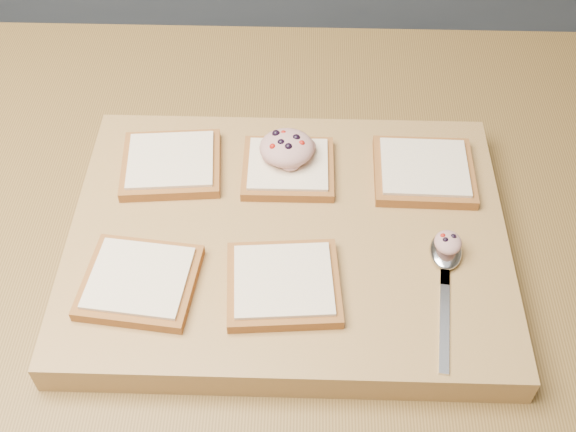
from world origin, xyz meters
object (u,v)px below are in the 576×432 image
spoon (446,260)px  tuna_salad_dollop (287,148)px  bread_far_center (288,168)px  cutting_board (288,240)px

spoon → tuna_salad_dollop: bearing=140.7°
tuna_salad_dollop → bread_far_center: bearing=-79.5°
tuna_salad_dollop → spoon: 0.23m
bread_far_center → spoon: bread_far_center is taller
cutting_board → spoon: spoon is taller
bread_far_center → spoon: bearing=-37.5°
bread_far_center → tuna_salad_dollop: 0.03m
cutting_board → bread_far_center: size_ratio=4.50×
cutting_board → tuna_salad_dollop: 0.11m
cutting_board → tuna_salad_dollop: size_ratio=7.51×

